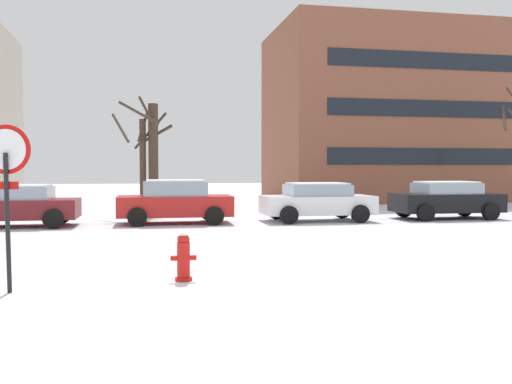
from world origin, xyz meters
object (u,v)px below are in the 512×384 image
fire_hydrant (183,256)px  parked_car_black (446,199)px  parked_car_maroon (18,205)px  parked_car_white (317,201)px  parked_car_red (175,201)px  stop_sign (7,175)px

fire_hydrant → parked_car_black: parked_car_black is taller
parked_car_maroon → parked_car_white: parked_car_white is taller
parked_car_white → fire_hydrant: bearing=-119.2°
parked_car_maroon → parked_car_red: bearing=1.1°
fire_hydrant → parked_car_maroon: parked_car_maroon is taller
fire_hydrant → parked_car_white: parked_car_white is taller
parked_car_red → parked_car_white: (5.11, -0.19, -0.05)m
parked_car_maroon → parked_car_white: 10.23m
fire_hydrant → parked_car_maroon: size_ratio=0.22×
parked_car_maroon → parked_car_red: parked_car_red is taller
parked_car_white → parked_car_red: bearing=177.9°
parked_car_red → parked_car_white: parked_car_red is taller
stop_sign → parked_car_maroon: stop_sign is taller
parked_car_white → parked_car_black: bearing=-0.7°
fire_hydrant → parked_car_red: 10.21m
stop_sign → parked_car_red: stop_sign is taller
parked_car_red → stop_sign: bearing=-106.7°
fire_hydrant → parked_car_white: 11.47m
parked_car_maroon → stop_sign: bearing=-79.7°
stop_sign → parked_car_red: (3.20, 10.65, -1.05)m
fire_hydrant → parked_car_black: 14.62m
stop_sign → parked_car_black: 17.02m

